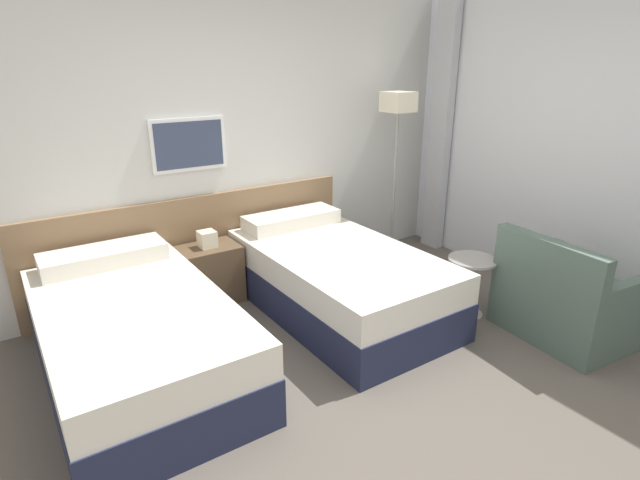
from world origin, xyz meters
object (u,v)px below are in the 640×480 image
(bed_near_window, at_px, (338,279))
(nightstand, at_px, (210,273))
(floor_lamp, at_px, (398,119))
(armchair, at_px, (567,302))
(side_table, at_px, (471,276))
(bed_near_door, at_px, (136,337))

(bed_near_window, distance_m, nightstand, 1.12)
(floor_lamp, relative_size, armchair, 1.80)
(bed_near_window, xyz_separation_m, side_table, (0.85, -0.69, 0.06))
(bed_near_door, bearing_deg, floor_lamp, 12.37)
(side_table, height_order, armchair, armchair)
(bed_near_door, distance_m, armchair, 3.16)
(floor_lamp, bearing_deg, bed_near_door, -167.63)
(side_table, distance_m, armchair, 0.73)
(nightstand, bearing_deg, bed_near_door, -137.74)
(nightstand, height_order, side_table, nightstand)
(nightstand, distance_m, armchair, 2.90)
(nightstand, xyz_separation_m, armchair, (2.04, -2.06, 0.00))
(floor_lamp, distance_m, side_table, 1.75)
(bed_near_door, distance_m, floor_lamp, 3.12)
(nightstand, distance_m, side_table, 2.21)
(side_table, bearing_deg, nightstand, 139.38)
(bed_near_door, xyz_separation_m, nightstand, (0.83, 0.75, -0.02))
(floor_lamp, height_order, armchair, floor_lamp)
(bed_near_window, bearing_deg, side_table, -38.95)
(bed_near_door, bearing_deg, side_table, -15.32)
(floor_lamp, xyz_separation_m, armchair, (0.06, -1.93, -1.20))
(bed_near_door, height_order, nightstand, bed_near_door)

